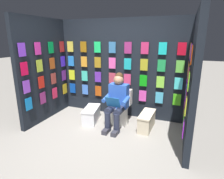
# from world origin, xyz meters

# --- Properties ---
(ground_plane) EXTENTS (30.00, 30.00, 0.00)m
(ground_plane) POSITION_xyz_m (0.00, 0.00, 0.00)
(ground_plane) COLOR gray
(display_wall_back) EXTENTS (3.19, 0.14, 2.33)m
(display_wall_back) POSITION_xyz_m (0.00, -1.65, 1.16)
(display_wall_back) COLOR black
(display_wall_back) RESTS_ON ground
(display_wall_left) EXTENTS (0.14, 1.61, 2.33)m
(display_wall_left) POSITION_xyz_m (-1.59, -0.80, 1.16)
(display_wall_left) COLOR black
(display_wall_left) RESTS_ON ground
(display_wall_right) EXTENTS (0.14, 1.61, 2.33)m
(display_wall_right) POSITION_xyz_m (1.59, -0.80, 1.16)
(display_wall_right) COLOR black
(display_wall_right) RESTS_ON ground
(toilet) EXTENTS (0.41, 0.56, 0.77)m
(toilet) POSITION_xyz_m (-0.18, -1.14, 0.33)
(toilet) COLOR white
(toilet) RESTS_ON ground
(person_reading) EXTENTS (0.53, 0.69, 1.19)m
(person_reading) POSITION_xyz_m (-0.17, -0.91, 0.60)
(person_reading) COLOR blue
(person_reading) RESTS_ON ground
(comic_longbox_near) EXTENTS (0.28, 0.68, 0.35)m
(comic_longbox_near) POSITION_xyz_m (-0.79, -1.08, 0.18)
(comic_longbox_near) COLOR beige
(comic_longbox_near) RESTS_ON ground
(comic_longbox_far) EXTENTS (0.42, 0.69, 0.33)m
(comic_longbox_far) POSITION_xyz_m (0.48, -0.98, 0.17)
(comic_longbox_far) COLOR silver
(comic_longbox_far) RESTS_ON ground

